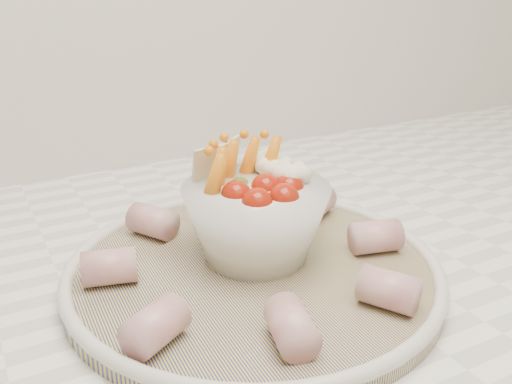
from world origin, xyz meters
TOP-DOWN VIEW (x-y plane):
  - serving_platter at (-0.13, 1.40)m, footprint 0.34×0.34m
  - veggie_bowl at (-0.12, 1.42)m, footprint 0.13×0.13m
  - cured_meat_rolls at (-0.13, 1.40)m, footprint 0.28×0.29m

SIDE VIEW (x-z plane):
  - serving_platter at x=-0.13m, z-range 0.92..0.94m
  - cured_meat_rolls at x=-0.13m, z-range 0.94..0.96m
  - veggie_bowl at x=-0.12m, z-range 0.92..1.03m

